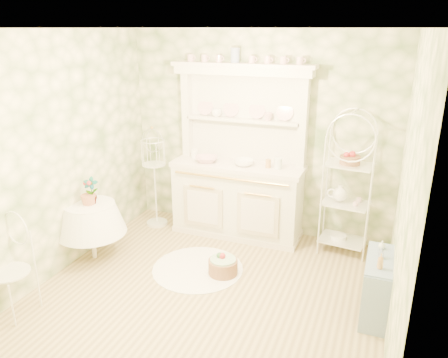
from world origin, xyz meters
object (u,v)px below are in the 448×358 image
(bakers_rack, at_px, (348,181))
(side_shelf, at_px, (377,288))
(birdcage_stand, at_px, (155,179))
(floor_basket, at_px, (223,266))
(cafe_chair, at_px, (8,268))
(kitchen_dresser, at_px, (238,154))
(round_table, at_px, (92,229))

(bakers_rack, xyz_separation_m, side_shelf, (0.46, -1.23, -0.65))
(birdcage_stand, xyz_separation_m, floor_basket, (1.39, -0.93, -0.59))
(cafe_chair, bearing_deg, kitchen_dresser, 68.52)
(round_table, bearing_deg, cafe_chair, -92.45)
(kitchen_dresser, height_order, birdcage_stand, kitchen_dresser)
(round_table, xyz_separation_m, floor_basket, (1.63, 0.21, -0.29))
(round_table, relative_size, cafe_chair, 0.78)
(kitchen_dresser, height_order, floor_basket, kitchen_dresser)
(bakers_rack, bearing_deg, round_table, -148.48)
(floor_basket, bearing_deg, round_table, -172.79)
(bakers_rack, xyz_separation_m, round_table, (-2.85, -1.29, -0.56))
(cafe_chair, bearing_deg, round_table, 96.81)
(kitchen_dresser, bearing_deg, birdcage_stand, -173.16)
(kitchen_dresser, bearing_deg, side_shelf, -32.83)
(bakers_rack, xyz_separation_m, floor_basket, (-1.21, -1.08, -0.84))
(kitchen_dresser, xyz_separation_m, bakers_rack, (1.42, 0.01, -0.20))
(bakers_rack, height_order, floor_basket, bakers_rack)
(bakers_rack, relative_size, birdcage_stand, 1.37)
(side_shelf, bearing_deg, floor_basket, 176.93)
(bakers_rack, bearing_deg, floor_basket, -131.05)
(floor_basket, bearing_deg, cafe_chair, -139.95)
(kitchen_dresser, bearing_deg, floor_basket, -79.07)
(bakers_rack, height_order, birdcage_stand, bakers_rack)
(bakers_rack, bearing_deg, cafe_chair, -132.06)
(kitchen_dresser, relative_size, bakers_rack, 1.21)
(side_shelf, relative_size, birdcage_stand, 0.50)
(bakers_rack, distance_m, floor_basket, 1.83)
(kitchen_dresser, height_order, round_table, kitchen_dresser)
(round_table, relative_size, floor_basket, 2.44)
(round_table, xyz_separation_m, birdcage_stand, (0.24, 1.14, 0.30))
(bakers_rack, distance_m, round_table, 3.17)
(side_shelf, height_order, birdcage_stand, birdcage_stand)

